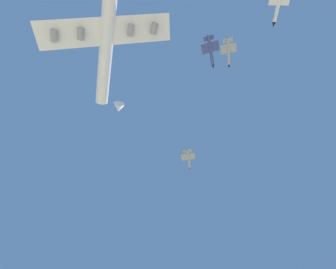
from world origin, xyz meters
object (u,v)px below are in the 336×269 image
(carrier_jet, at_px, (106,33))
(chase_jet_trailing, at_px, (228,52))
(chase_jet_left_wing, at_px, (188,159))
(chase_jet_right_wing, at_px, (211,51))
(chase_jet_high_escort, at_px, (278,4))

(carrier_jet, relative_size, chase_jet_trailing, 5.12)
(chase_jet_left_wing, height_order, chase_jet_trailing, chase_jet_trailing)
(carrier_jet, bearing_deg, chase_jet_right_wing, -79.50)
(chase_jet_trailing, bearing_deg, chase_jet_high_escort, -139.17)
(chase_jet_right_wing, xyz_separation_m, chase_jet_trailing, (-3.01, -10.79, 10.54))
(carrier_jet, distance_m, chase_jet_right_wing, 48.89)
(chase_jet_right_wing, relative_size, chase_jet_high_escort, 0.89)
(chase_jet_left_wing, distance_m, chase_jet_high_escort, 86.15)
(carrier_jet, height_order, chase_jet_trailing, carrier_jet)
(chase_jet_left_wing, bearing_deg, chase_jet_trailing, -152.64)
(chase_jet_high_escort, bearing_deg, chase_jet_trailing, 29.62)
(chase_jet_left_wing, height_order, chase_jet_right_wing, chase_jet_right_wing)
(chase_jet_trailing, xyz_separation_m, chase_jet_high_escort, (-24.88, -0.76, -17.49))
(carrier_jet, height_order, chase_jet_high_escort, carrier_jet)
(chase_jet_left_wing, relative_size, chase_jet_high_escort, 0.93)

